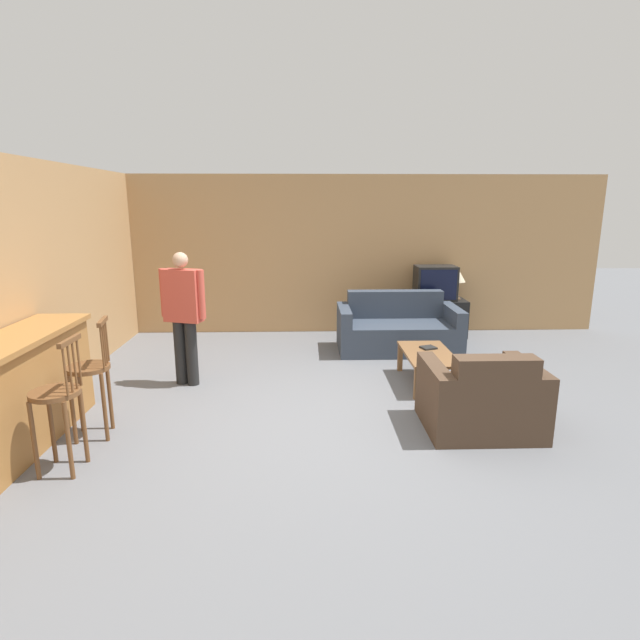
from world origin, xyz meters
name	(u,v)px	position (x,y,z in m)	size (l,w,h in m)	color
ground_plane	(331,423)	(0.00, 0.00, 0.00)	(24.00, 24.00, 0.00)	slate
wall_back	(320,255)	(0.00, 3.73, 1.30)	(9.40, 0.08, 2.60)	tan
wall_left	(63,276)	(-3.12, 1.36, 1.30)	(0.08, 8.73, 2.60)	tan
bar_counter	(11,398)	(-2.78, -0.50, 0.51)	(0.55, 2.21, 1.01)	#A87038
bar_chair_near	(58,403)	(-2.22, -0.83, 0.59)	(0.39, 0.39, 1.12)	brown
bar_chair_mid	(91,376)	(-2.22, -0.20, 0.59)	(0.45, 0.45, 1.12)	brown
couch_far	(398,330)	(1.13, 2.56, 0.30)	(1.77, 0.93, 0.84)	#384251
armchair_near	(481,400)	(1.43, -0.18, 0.30)	(1.05, 0.88, 0.82)	#4C3828
coffee_table	(428,357)	(1.23, 1.09, 0.34)	(0.56, 1.07, 0.39)	brown
tv_unit	(433,318)	(1.87, 3.35, 0.30)	(1.02, 0.53, 0.61)	black
tv	(435,283)	(1.87, 3.35, 0.88)	(0.65, 0.43, 0.55)	black
book_on_table	(428,348)	(1.27, 1.27, 0.40)	(0.21, 0.20, 0.02)	black
table_lamp	(457,275)	(2.21, 3.35, 1.00)	(0.28, 0.28, 0.53)	brown
person_by_window	(183,312)	(-1.68, 1.18, 0.90)	(0.55, 0.30, 1.59)	black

